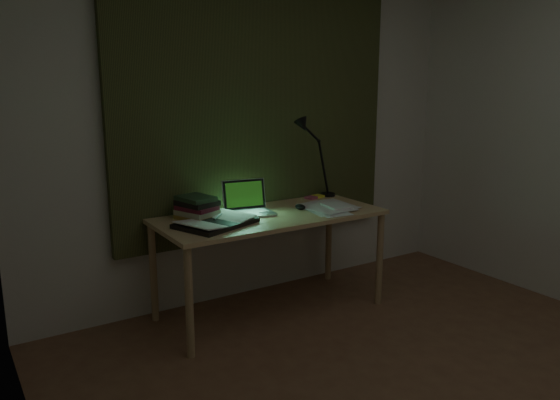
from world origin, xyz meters
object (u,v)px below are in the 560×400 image
at_px(open_textbook, 216,222).
at_px(loose_papers, 329,207).
at_px(desk, 271,264).
at_px(desk_lamp, 329,158).
at_px(book_stack, 197,207).
at_px(laptop, 250,199).

xyz_separation_m(open_textbook, loose_papers, (0.87, -0.02, -0.01)).
height_order(desk, loose_papers, loose_papers).
bearing_deg(desk_lamp, desk, -149.97).
bearing_deg(book_stack, loose_papers, -13.93).
bearing_deg(open_textbook, desk, -13.46).
distance_m(desk, laptop, 0.48).
xyz_separation_m(book_stack, desk_lamp, (1.16, 0.12, 0.22)).
distance_m(laptop, desk_lamp, 0.85).
bearing_deg(laptop, book_stack, 175.71).
xyz_separation_m(laptop, book_stack, (-0.35, 0.09, -0.03)).
height_order(book_stack, desk_lamp, desk_lamp).
distance_m(desk, book_stack, 0.65).
xyz_separation_m(loose_papers, desk_lamp, (0.25, 0.34, 0.29)).
bearing_deg(laptop, desk_lamp, 23.54).
height_order(open_textbook, book_stack, book_stack).
height_order(desk, laptop, laptop).
relative_size(laptop, book_stack, 1.45).
height_order(book_stack, loose_papers, book_stack).
relative_size(desk, open_textbook, 3.32).
height_order(open_textbook, desk_lamp, desk_lamp).
bearing_deg(desk, book_stack, 162.23).
xyz_separation_m(laptop, desk_lamp, (0.81, 0.20, 0.19)).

